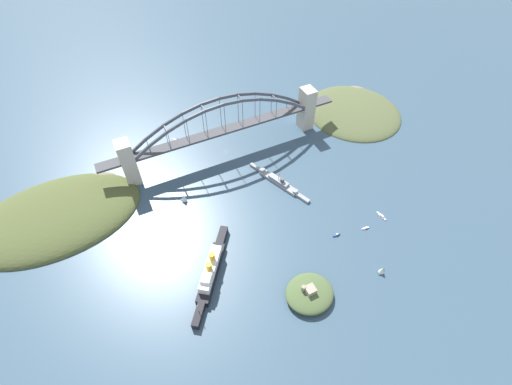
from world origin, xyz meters
The scene contains 13 objects.
ground_plane centered at (0.00, 0.00, 0.00)m, with size 1400.00×1400.00×0.00m, color #385166.
harbor_arch_bridge centered at (0.00, 0.00, 29.05)m, with size 274.69×17.61×69.29m.
headland_west_shore centered at (-179.60, 2.08, 0.00)m, with size 117.56×124.11×16.32m.
headland_east_shore centered at (185.51, 14.53, 0.00)m, with size 165.10×106.33×27.21m.
ocean_liner centered at (73.47, 141.81, 6.34)m, with size 62.74×81.39×20.84m.
naval_cruiser centered at (-30.81, 72.36, 2.49)m, with size 32.49×77.43×15.77m.
fort_island_mid_harbor centered at (8.35, 196.13, 4.67)m, with size 40.35×37.32×14.13m.
seaplane_taxiing_near_bridge centered at (47.00, -40.57, 1.96)m, with size 8.66×9.25×4.83m.
small_boat_0 centered at (-99.79, 156.15, 0.80)m, with size 2.94×12.21×2.25m.
small_boat_1 centered at (-76.66, 160.95, 0.70)m, with size 7.81×2.40×1.92m.
small_boat_2 centered at (-59.30, 205.19, 4.27)m, with size 8.62×6.59×9.28m.
small_boat_3 centered at (67.48, 51.65, 4.75)m, with size 7.41×9.08×10.28m.
small_boat_4 centered at (-47.29, 155.38, 0.85)m, with size 7.68×1.91×2.29m.
Camera 1 is at (108.69, 300.58, 282.99)m, focal length 25.63 mm.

